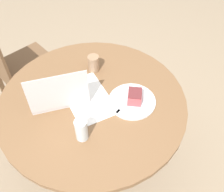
{
  "coord_description": "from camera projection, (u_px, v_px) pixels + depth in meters",
  "views": [
    {
      "loc": [
        -0.9,
        0.25,
        1.8
      ],
      "look_at": [
        -0.05,
        -0.1,
        0.76
      ],
      "focal_mm": 42.0,
      "sensor_mm": 36.0,
      "label": 1
    }
  ],
  "objects": [
    {
      "name": "fork",
      "position": [
        124.0,
        105.0,
        1.38
      ],
      "size": [
        0.1,
        0.16,
        0.0
      ],
      "rotation": [
        0.0,
        0.0,
        8.34
      ],
      "color": "silver",
      "rests_on": "plate"
    },
    {
      "name": "coffee_glass",
      "position": [
        94.0,
        63.0,
        1.54
      ],
      "size": [
        0.07,
        0.07,
        0.1
      ],
      "color": "#997556",
      "rests_on": "dining_table"
    },
    {
      "name": "paper_document",
      "position": [
        88.0,
        98.0,
        1.43
      ],
      "size": [
        0.36,
        0.25,
        0.0
      ],
      "rotation": [
        0.0,
        0.0,
        0.09
      ],
      "color": "white",
      "rests_on": "dining_table"
    },
    {
      "name": "water_glass",
      "position": [
        81.0,
        130.0,
        1.22
      ],
      "size": [
        0.06,
        0.06,
        0.12
      ],
      "color": "silver",
      "rests_on": "dining_table"
    },
    {
      "name": "chair",
      "position": [
        19.0,
        68.0,
        1.96
      ],
      "size": [
        0.54,
        0.54,
        0.89
      ],
      "rotation": [
        0.0,
        0.0,
        3.51
      ],
      "color": "brown",
      "rests_on": "ground_plane"
    },
    {
      "name": "plate",
      "position": [
        132.0,
        101.0,
        1.41
      ],
      "size": [
        0.25,
        0.25,
        0.01
      ],
      "color": "silver",
      "rests_on": "dining_table"
    },
    {
      "name": "ground_plane",
      "position": [
        98.0,
        163.0,
        1.96
      ],
      "size": [
        12.0,
        12.0,
        0.0
      ],
      "primitive_type": "plane",
      "color": "gray"
    },
    {
      "name": "dining_table",
      "position": [
        94.0,
        116.0,
        1.53
      ],
      "size": [
        1.02,
        1.02,
        0.72
      ],
      "color": "brown",
      "rests_on": "ground_plane"
    },
    {
      "name": "cake_slice",
      "position": [
        135.0,
        96.0,
        1.38
      ],
      "size": [
        0.11,
        0.11,
        0.06
      ],
      "rotation": [
        0.0,
        0.0,
        2.64
      ],
      "color": "#B74C51",
      "rests_on": "plate"
    },
    {
      "name": "laptop",
      "position": [
        59.0,
        94.0,
        1.39
      ],
      "size": [
        0.24,
        0.32,
        0.24
      ],
      "rotation": [
        0.0,
        0.0,
        4.61
      ],
      "color": "silver",
      "rests_on": "dining_table"
    }
  ]
}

